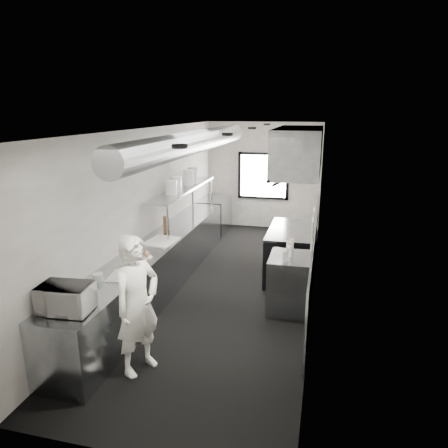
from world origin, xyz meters
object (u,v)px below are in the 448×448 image
Objects in this scene: plate_stack_a at (171,187)px; squeeze_bottle_b at (287,255)px; deli_tub_a at (81,286)px; squeeze_bottle_e at (292,244)px; small_plate at (147,257)px; cutting_board at (161,241)px; exhaust_hood at (298,151)px; pass_shelf at (183,190)px; prep_counter at (159,266)px; plate_stack_b at (176,184)px; plate_stack_c at (188,177)px; squeeze_bottle_a at (284,257)px; plate_stack_d at (193,175)px; far_work_table at (214,215)px; bottle_station at (290,283)px; deli_tub_b at (98,277)px; microwave at (66,298)px; range at (290,253)px; knife_block at (166,224)px; squeeze_bottle_c at (290,251)px; line_cook at (137,305)px; squeeze_bottle_d at (288,247)px.

squeeze_bottle_b is (2.30, -1.23, -0.71)m from plate_stack_a.
squeeze_bottle_e reaches higher than deli_tub_a.
small_plate is 0.28× the size of cutting_board.
exhaust_hood is 3.57× the size of cutting_board.
exhaust_hood is 0.73× the size of pass_shelf.
prep_counter is 1.71m from plate_stack_b.
pass_shelf is 2.37m from small_plate.
exhaust_hood is 7.68× the size of plate_stack_b.
cutting_board is at bearing -84.19° from plate_stack_b.
squeeze_bottle_a is (2.25, -2.31, -0.75)m from plate_stack_c.
cutting_board is 2.24m from plate_stack_d.
exhaust_hood is at bearing -48.06° from far_work_table.
plate_stack_d is (-0.03, -1.61, 1.29)m from far_work_table.
bottle_station is 2.93m from deli_tub_b.
microwave reaches higher than far_work_table.
range is 4.73× the size of plate_stack_d.
deli_tub_b is 3.01m from plate_stack_b.
plate_stack_c is (-0.09, 1.82, 0.82)m from cutting_board.
knife_block is 0.99× the size of plate_stack_a.
squeeze_bottle_c is (-0.01, -0.00, 0.54)m from bottle_station.
line_cook reaches higher than pass_shelf.
plate_stack_b is at bearing 146.36° from squeeze_bottle_b.
squeeze_bottle_e is (2.38, -0.52, -0.04)m from knife_block.
cutting_board is 3.58× the size of squeeze_bottle_c.
squeeze_bottle_e is at bearing 22.85° from small_plate.
exhaust_hood is at bearing 51.28° from deli_tub_b.
bottle_station is at bearing 15.87° from squeeze_bottle_c.
squeeze_bottle_a is at bearing -89.18° from range.
far_work_table is at bearing 90.00° from prep_counter.
squeeze_bottle_b is at bearing -47.45° from plate_stack_d.
bottle_station is 6.56× the size of deli_tub_a.
exhaust_hood is 2.77m from knife_block.
range is at bearing 28.74° from prep_counter.
bottle_station is at bearing -23.81° from plate_stack_a.
squeeze_bottle_d is (-0.05, 0.20, 0.01)m from squeeze_bottle_c.
plate_stack_b is 2.89m from squeeze_bottle_a.
line_cook reaches higher than prep_counter.
cutting_board is at bearing 179.43° from squeeze_bottle_d.
squeeze_bottle_c is (2.39, -0.85, -0.04)m from knife_block.
plate_stack_b is at bearing 85.60° from microwave.
plate_stack_c is (-0.03, 4.45, 0.67)m from microwave.
cutting_board is 2.36× the size of plate_stack_a.
pass_shelf is 0.39m from plate_stack_b.
squeeze_bottle_e is at bearing -16.84° from plate_stack_a.
plate_stack_d is 1.79× the size of squeeze_bottle_b.
knife_block is at bearing 154.10° from squeeze_bottle_a.
line_cook reaches higher than squeeze_bottle_b.
pass_shelf is at bearing 85.18° from microwave.
plate_stack_b reaches higher than plate_stack_a.
plate_stack_b reaches higher than squeeze_bottle_d.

